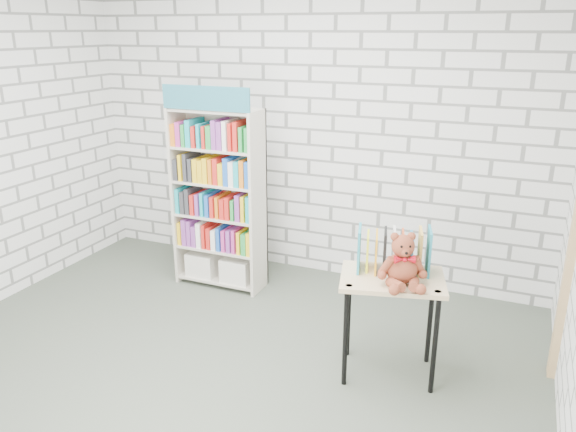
% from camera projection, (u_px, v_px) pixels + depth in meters
% --- Properties ---
extents(ground, '(4.50, 4.50, 0.00)m').
position_uv_depth(ground, '(205.00, 374.00, 3.91)').
color(ground, '#454D41').
rests_on(ground, ground).
extents(room_shell, '(4.52, 4.02, 2.81)m').
position_uv_depth(room_shell, '(191.00, 118.00, 3.35)').
color(room_shell, silver).
rests_on(room_shell, ground).
extents(bookshelf, '(0.82, 0.32, 1.85)m').
position_uv_depth(bookshelf, '(219.00, 198.00, 5.06)').
color(bookshelf, beige).
rests_on(bookshelf, ground).
extents(display_table, '(0.77, 0.62, 0.73)m').
position_uv_depth(display_table, '(392.00, 291.00, 3.74)').
color(display_table, tan).
rests_on(display_table, ground).
extents(table_books, '(0.51, 0.32, 0.28)m').
position_uv_depth(table_books, '(393.00, 251.00, 3.77)').
color(table_books, teal).
rests_on(table_books, display_table).
extents(teddy_bear, '(0.33, 0.31, 0.35)m').
position_uv_depth(teddy_bear, '(403.00, 265.00, 3.56)').
color(teddy_bear, brown).
rests_on(teddy_bear, display_table).
extents(door_trim, '(0.05, 0.12, 2.10)m').
position_uv_depth(door_trim, '(575.00, 233.00, 3.59)').
color(door_trim, tan).
rests_on(door_trim, ground).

